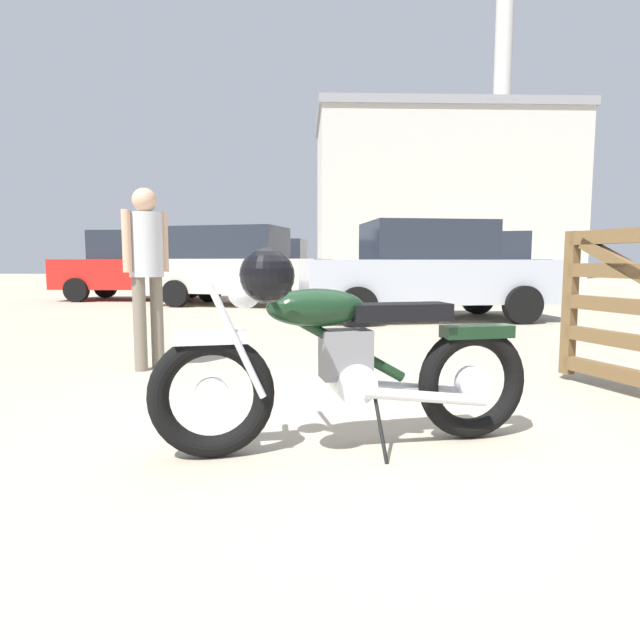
{
  "coord_description": "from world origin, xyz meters",
  "views": [
    {
      "loc": [
        -0.05,
        -3.09,
        1.0
      ],
      "look_at": [
        -0.27,
        0.29,
        0.63
      ],
      "focal_mm": 30.12,
      "sensor_mm": 36.0,
      "label": 1
    }
  ],
  "objects_px": {
    "silver_sedan_mid": "(474,265)",
    "dark_sedan_left": "(275,264)",
    "vintage_motorcycle": "(340,358)",
    "white_estate_far": "(425,271)",
    "bystander": "(146,259)",
    "blue_hatchback_right": "(139,265)",
    "red_hatchback_near": "(237,265)"
  },
  "relations": [
    {
      "from": "silver_sedan_mid",
      "to": "dark_sedan_left",
      "type": "relative_size",
      "value": 1.03
    },
    {
      "from": "white_estate_far",
      "to": "vintage_motorcycle",
      "type": "bearing_deg",
      "value": 67.73
    },
    {
      "from": "white_estate_far",
      "to": "dark_sedan_left",
      "type": "relative_size",
      "value": 1.11
    },
    {
      "from": "blue_hatchback_right",
      "to": "red_hatchback_near",
      "type": "distance_m",
      "value": 3.34
    },
    {
      "from": "bystander",
      "to": "red_hatchback_near",
      "type": "height_order",
      "value": "red_hatchback_near"
    },
    {
      "from": "vintage_motorcycle",
      "to": "white_estate_far",
      "type": "xyz_separation_m",
      "value": [
        1.28,
        6.57,
        0.34
      ]
    },
    {
      "from": "vintage_motorcycle",
      "to": "red_hatchback_near",
      "type": "distance_m",
      "value": 9.74
    },
    {
      "from": "dark_sedan_left",
      "to": "bystander",
      "type": "bearing_deg",
      "value": -81.91
    },
    {
      "from": "red_hatchback_near",
      "to": "vintage_motorcycle",
      "type": "bearing_deg",
      "value": -63.46
    },
    {
      "from": "blue_hatchback_right",
      "to": "red_hatchback_near",
      "type": "height_order",
      "value": "same"
    },
    {
      "from": "silver_sedan_mid",
      "to": "white_estate_far",
      "type": "bearing_deg",
      "value": 79.46
    },
    {
      "from": "vintage_motorcycle",
      "to": "bystander",
      "type": "height_order",
      "value": "bystander"
    },
    {
      "from": "blue_hatchback_right",
      "to": "silver_sedan_mid",
      "type": "distance_m",
      "value": 8.96
    },
    {
      "from": "vintage_motorcycle",
      "to": "silver_sedan_mid",
      "type": "height_order",
      "value": "silver_sedan_mid"
    },
    {
      "from": "blue_hatchback_right",
      "to": "dark_sedan_left",
      "type": "relative_size",
      "value": 0.98
    },
    {
      "from": "vintage_motorcycle",
      "to": "silver_sedan_mid",
      "type": "distance_m",
      "value": 12.63
    },
    {
      "from": "white_estate_far",
      "to": "dark_sedan_left",
      "type": "bearing_deg",
      "value": -78.62
    },
    {
      "from": "white_estate_far",
      "to": "red_hatchback_near",
      "type": "bearing_deg",
      "value": -47.09
    },
    {
      "from": "white_estate_far",
      "to": "dark_sedan_left",
      "type": "distance_m",
      "value": 10.45
    },
    {
      "from": "blue_hatchback_right",
      "to": "silver_sedan_mid",
      "type": "bearing_deg",
      "value": -173.26
    },
    {
      "from": "blue_hatchback_right",
      "to": "white_estate_far",
      "type": "bearing_deg",
      "value": 146.15
    },
    {
      "from": "vintage_motorcycle",
      "to": "silver_sedan_mid",
      "type": "bearing_deg",
      "value": -121.22
    },
    {
      "from": "silver_sedan_mid",
      "to": "white_estate_far",
      "type": "xyz_separation_m",
      "value": [
        -2.04,
        -5.61,
        -0.08
      ]
    },
    {
      "from": "blue_hatchback_right",
      "to": "red_hatchback_near",
      "type": "xyz_separation_m",
      "value": [
        2.95,
        -1.57,
        0.0
      ]
    },
    {
      "from": "blue_hatchback_right",
      "to": "bystander",
      "type": "bearing_deg",
      "value": 111.49
    },
    {
      "from": "blue_hatchback_right",
      "to": "vintage_motorcycle",
      "type": "bearing_deg",
      "value": 115.71
    },
    {
      "from": "bystander",
      "to": "silver_sedan_mid",
      "type": "relative_size",
      "value": 0.4
    },
    {
      "from": "vintage_motorcycle",
      "to": "bystander",
      "type": "bearing_deg",
      "value": -64.02
    },
    {
      "from": "vintage_motorcycle",
      "to": "dark_sedan_left",
      "type": "height_order",
      "value": "dark_sedan_left"
    },
    {
      "from": "bystander",
      "to": "dark_sedan_left",
      "type": "bearing_deg",
      "value": -50.09
    },
    {
      "from": "vintage_motorcycle",
      "to": "blue_hatchback_right",
      "type": "xyz_separation_m",
      "value": [
        -5.55,
        10.95,
        0.43
      ]
    },
    {
      "from": "silver_sedan_mid",
      "to": "dark_sedan_left",
      "type": "bearing_deg",
      "value": -24.19
    }
  ]
}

